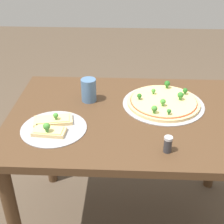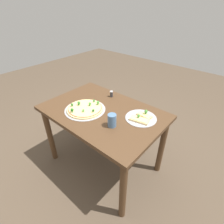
# 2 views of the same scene
# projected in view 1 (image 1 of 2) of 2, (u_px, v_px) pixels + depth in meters

# --- Properties ---
(ground_plane) EXTENTS (8.00, 8.00, 0.00)m
(ground_plane) POSITION_uv_depth(u_px,v_px,m) (130.00, 222.00, 1.83)
(ground_plane) COLOR brown
(dining_table) EXTENTS (1.17, 0.78, 0.75)m
(dining_table) POSITION_uv_depth(u_px,v_px,m) (134.00, 133.00, 1.50)
(dining_table) COLOR #4C331E
(dining_table) RESTS_ON ground_plane
(pizza_tray_whole) EXTENTS (0.40, 0.40, 0.07)m
(pizza_tray_whole) POSITION_uv_depth(u_px,v_px,m) (163.00, 102.00, 1.52)
(pizza_tray_whole) COLOR #A3A3A8
(pizza_tray_whole) RESTS_ON dining_table
(pizza_tray_slice) EXTENTS (0.28, 0.28, 0.07)m
(pizza_tray_slice) POSITION_uv_depth(u_px,v_px,m) (52.00, 126.00, 1.34)
(pizza_tray_slice) COLOR #A3A3A8
(pizza_tray_slice) RESTS_ON dining_table
(drinking_cup) EXTENTS (0.07, 0.07, 0.12)m
(drinking_cup) POSITION_uv_depth(u_px,v_px,m) (89.00, 90.00, 1.53)
(drinking_cup) COLOR #4C7099
(drinking_cup) RESTS_ON dining_table
(condiment_shaker) EXTENTS (0.03, 0.03, 0.07)m
(condiment_shaker) POSITION_uv_depth(u_px,v_px,m) (168.00, 144.00, 1.19)
(condiment_shaker) COLOR #333338
(condiment_shaker) RESTS_ON dining_table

